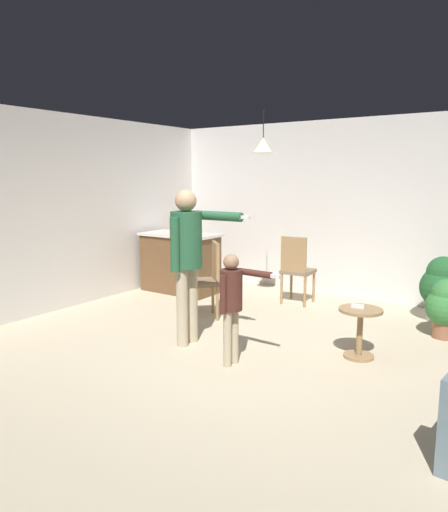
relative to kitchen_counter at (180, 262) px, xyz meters
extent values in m
plane|color=beige|center=(2.45, -1.94, -0.48)|extent=(7.68, 7.68, 0.00)
cube|color=silver|center=(2.45, 1.26, 0.87)|extent=(6.40, 0.10, 2.70)
cube|color=silver|center=(-0.75, -1.94, 0.87)|extent=(0.10, 6.40, 2.70)
cube|color=brown|center=(0.00, 0.00, -0.02)|extent=(1.20, 0.60, 0.91)
cube|color=beige|center=(0.00, 0.00, 0.45)|extent=(1.26, 0.66, 0.04)
cylinder|color=#99754C|center=(3.36, -1.20, 0.03)|extent=(0.44, 0.44, 0.03)
cylinder|color=#99754C|center=(3.36, -1.20, -0.23)|extent=(0.06, 0.06, 0.49)
cylinder|color=#99754C|center=(3.36, -1.20, -0.46)|extent=(0.31, 0.31, 0.03)
cylinder|color=tan|center=(1.64, -1.77, -0.05)|extent=(0.13, 0.13, 0.86)
cylinder|color=tan|center=(1.64, -1.95, -0.05)|extent=(0.13, 0.13, 0.86)
cylinder|color=#265938|center=(1.64, -1.86, 0.69)|extent=(0.34, 0.34, 0.61)
sphere|color=tan|center=(1.64, -1.86, 1.11)|extent=(0.23, 0.23, 0.23)
cylinder|color=#265938|center=(1.92, -1.66, 0.95)|extent=(0.58, 0.11, 0.10)
cube|color=white|center=(2.24, -1.65, 0.95)|extent=(0.13, 0.04, 0.04)
cylinder|color=#265938|center=(1.64, -2.06, 0.66)|extent=(0.10, 0.10, 0.57)
cylinder|color=tan|center=(2.38, -2.04, -0.20)|extent=(0.08, 0.08, 0.56)
cylinder|color=tan|center=(2.37, -2.16, -0.20)|extent=(0.08, 0.08, 0.56)
cylinder|color=#4C261E|center=(2.38, -2.10, 0.28)|extent=(0.22, 0.22, 0.40)
sphere|color=#9E7556|center=(2.38, -2.10, 0.56)|extent=(0.15, 0.15, 0.15)
cylinder|color=#4C261E|center=(2.57, -1.98, 0.45)|extent=(0.38, 0.08, 0.07)
cube|color=white|center=(2.79, -1.99, 0.45)|extent=(0.13, 0.04, 0.04)
cylinder|color=#4C261E|center=(2.37, -2.23, 0.26)|extent=(0.07, 0.07, 0.37)
cylinder|color=#99754C|center=(1.41, -0.97, -0.25)|extent=(0.04, 0.04, 0.45)
cylinder|color=#99754C|center=(1.16, -0.72, -0.25)|extent=(0.04, 0.04, 0.45)
cylinder|color=#99754C|center=(1.16, -1.22, -0.25)|extent=(0.04, 0.04, 0.45)
cylinder|color=#99754C|center=(0.90, -0.97, -0.25)|extent=(0.04, 0.04, 0.45)
cube|color=#7F664C|center=(1.16, -0.97, 0.00)|extent=(0.59, 0.59, 0.05)
cube|color=#99754C|center=(1.29, -0.84, 0.27)|extent=(0.29, 0.30, 0.50)
cylinder|color=#99754C|center=(1.72, 0.23, -0.25)|extent=(0.04, 0.04, 0.45)
cylinder|color=#99754C|center=(2.07, 0.25, -0.25)|extent=(0.04, 0.04, 0.45)
cylinder|color=#99754C|center=(1.69, 0.59, -0.25)|extent=(0.04, 0.04, 0.45)
cylinder|color=#99754C|center=(2.05, 0.61, -0.25)|extent=(0.04, 0.04, 0.45)
cube|color=#7F664C|center=(1.88, 0.42, 0.00)|extent=(0.45, 0.45, 0.05)
cube|color=#99754C|center=(1.90, 0.23, 0.27)|extent=(0.38, 0.06, 0.50)
cylinder|color=brown|center=(3.97, -0.04, -0.37)|extent=(0.26, 0.26, 0.21)
sphere|color=#387F3D|center=(3.97, -0.04, -0.11)|extent=(0.45, 0.45, 0.45)
sphere|color=#387F3D|center=(3.97, -0.04, 0.04)|extent=(0.34, 0.34, 0.34)
cylinder|color=#B7B2AD|center=(3.81, 0.61, -0.35)|extent=(0.32, 0.32, 0.25)
sphere|color=#235B2D|center=(3.81, 0.61, -0.03)|extent=(0.55, 0.55, 0.55)
sphere|color=#235B2D|center=(3.81, 0.61, 0.16)|extent=(0.42, 0.42, 0.42)
cube|color=white|center=(3.32, -1.19, 0.06)|extent=(0.13, 0.05, 0.04)
cone|color=silver|center=(1.68, -0.30, 1.77)|extent=(0.32, 0.32, 0.20)
cylinder|color=black|center=(1.68, -0.30, 2.04)|extent=(0.01, 0.01, 0.36)
camera|label=1|loc=(4.88, -5.87, 1.36)|focal=33.66mm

